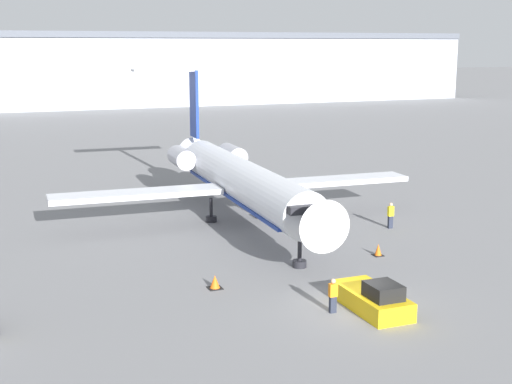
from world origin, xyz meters
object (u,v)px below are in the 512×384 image
traffic_cone_left (215,282)px  traffic_cone_right (378,250)px  pushback_tug (373,298)px  worker_by_wing (391,215)px  airplane_main (239,177)px  worker_near_tug (333,295)px

traffic_cone_left → traffic_cone_right: 11.12m
pushback_tug → traffic_cone_left: size_ratio=6.34×
traffic_cone_left → traffic_cone_right: bearing=10.0°
worker_by_wing → traffic_cone_left: (-15.15, -7.27, -0.61)m
airplane_main → worker_by_wing: bearing=-31.6°
worker_near_tug → traffic_cone_right: (6.87, 7.22, -0.53)m
airplane_main → pushback_tug: 18.72m
traffic_cone_left → traffic_cone_right: (10.95, 1.94, 0.00)m
airplane_main → traffic_cone_right: (4.85, -10.90, -2.89)m
pushback_tug → worker_by_wing: size_ratio=2.55×
worker_near_tug → traffic_cone_left: bearing=127.7°
worker_near_tug → worker_by_wing: 16.74m
worker_by_wing → traffic_cone_left: worker_by_wing is taller
pushback_tug → worker_by_wing: (9.15, 12.96, 0.37)m
worker_by_wing → traffic_cone_right: bearing=-128.2°
traffic_cone_right → pushback_tug: bearing=-123.0°
worker_near_tug → traffic_cone_right: bearing=46.4°
worker_near_tug → worker_by_wing: worker_by_wing is taller
pushback_tug → worker_near_tug: size_ratio=2.76×
worker_near_tug → traffic_cone_left: (-4.08, 5.29, -0.53)m
pushback_tug → traffic_cone_right: 9.09m
worker_by_wing → traffic_cone_left: size_ratio=2.48×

